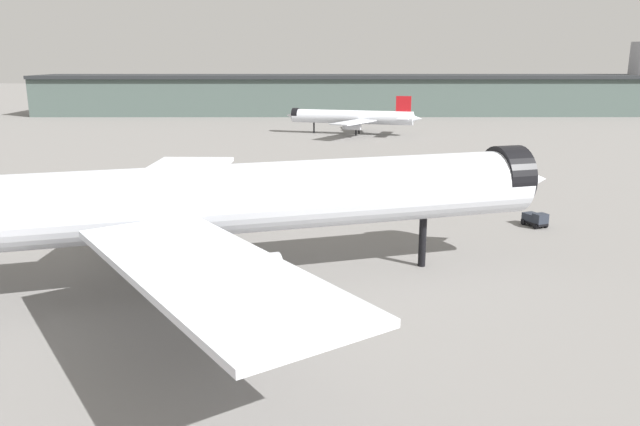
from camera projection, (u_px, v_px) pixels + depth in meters
ground at (211, 282)px, 58.40m from camera, size 900.00×900.00×0.00m
airliner_near_gate at (232, 201)px, 55.52m from camera, size 64.36×57.38×18.45m
airliner_far_taxiway at (352, 117)px, 169.33m from camera, size 38.15×34.26×10.70m
terminal_building at (393, 94)px, 229.46m from camera, size 259.27×41.07×26.32m
baggage_tug_wing at (535, 219)px, 77.25m from camera, size 2.98×3.58×1.85m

